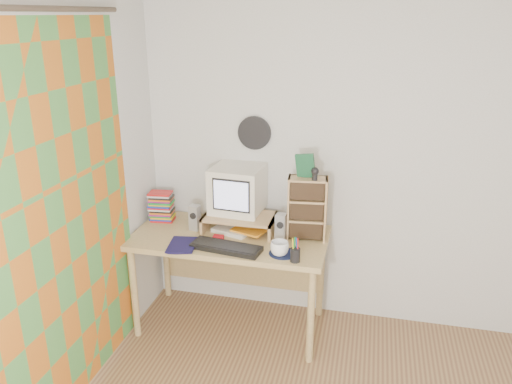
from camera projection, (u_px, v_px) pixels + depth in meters
The scene contains 19 objects.
back_wall at pixel (382, 164), 3.54m from camera, with size 3.50×3.50×0.00m, color silver.
curtain at pixel (66, 224), 2.78m from camera, with size 2.20×2.20×0.00m, color #C0641B.
wall_disc at pixel (254, 133), 3.66m from camera, with size 0.25×0.25×0.02m, color black.
desk at pixel (232, 248), 3.70m from camera, with size 1.40×0.70×0.75m.
monitor_riser at pixel (240, 219), 3.64m from camera, with size 0.52×0.30×0.12m.
crt_monitor at pixel (236, 191), 3.63m from camera, with size 0.36×0.36×0.34m, color white.
speaker_left at pixel (195, 218), 3.66m from camera, with size 0.07×0.07×0.19m, color #AEAEB3.
speaker_right at pixel (281, 227), 3.50m from camera, with size 0.07×0.07×0.19m, color #AEAEB3.
keyboard at pixel (226, 247), 3.37m from camera, with size 0.48×0.16×0.03m, color black.
dvd_stack at pixel (162, 206), 3.82m from camera, with size 0.17×0.12×0.24m, color brown, non-canonical shape.
cd_rack at pixel (307, 208), 3.48m from camera, with size 0.27×0.14×0.45m, color tan.
mug at pixel (280, 249), 3.28m from camera, with size 0.12×0.12×0.10m, color white.
diary at pixel (169, 243), 3.42m from camera, with size 0.22×0.17×0.04m, color #14103C.
mousepad at pixel (283, 253), 3.32m from camera, with size 0.19×0.19×0.00m, color #0F1934.
pen_cup at pixel (295, 253), 3.19m from camera, with size 0.06×0.06×0.13m, color black, non-canonical shape.
papers at pixel (240, 230), 3.64m from camera, with size 0.27×0.20×0.04m, color white, non-canonical shape.
red_box at pixel (218, 238), 3.51m from camera, with size 0.07×0.04×0.04m, color red.
game_box at pixel (305, 166), 3.40m from camera, with size 0.13×0.03×0.16m, color #17512F.
webcam at pixel (315, 174), 3.34m from camera, with size 0.05×0.05×0.09m, color black, non-canonical shape.
Camera 1 is at (-0.09, -1.76, 2.26)m, focal length 35.00 mm.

